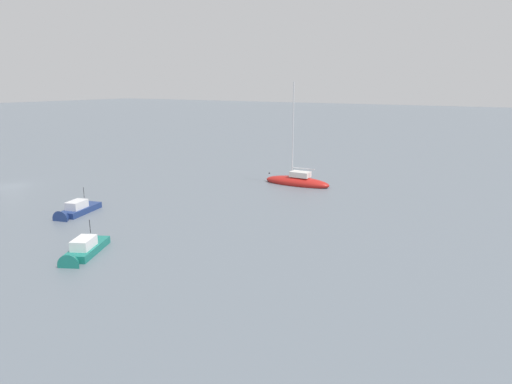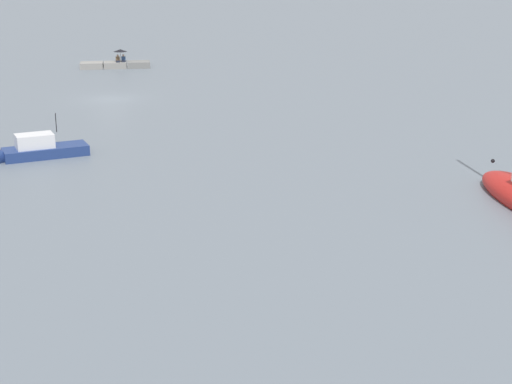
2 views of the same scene
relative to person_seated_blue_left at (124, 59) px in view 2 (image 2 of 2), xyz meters
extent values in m
plane|color=slate|center=(0.84, 17.00, -0.85)|extent=(500.00, 500.00, 0.00)
cube|color=slate|center=(-1.46, -0.09, -0.55)|extent=(2.22, 1.95, 0.60)
cube|color=gray|center=(0.84, -0.09, -0.55)|extent=(2.22, 1.95, 0.60)
cube|color=gray|center=(3.14, -0.09, -0.55)|extent=(2.22, 1.95, 0.60)
cube|color=#1E2333|center=(-0.01, 0.20, -0.17)|extent=(0.38, 0.43, 0.16)
cube|color=navy|center=(0.00, -0.08, 0.01)|extent=(0.41, 0.24, 0.52)
sphere|color=tan|center=(0.00, -0.08, 0.37)|extent=(0.22, 0.22, 0.22)
cube|color=#1E2333|center=(0.55, 0.27, -0.17)|extent=(0.38, 0.43, 0.16)
cube|color=brown|center=(0.56, -0.01, 0.01)|extent=(0.41, 0.24, 0.52)
sphere|color=tan|center=(0.56, -0.01, 0.37)|extent=(0.22, 0.22, 0.22)
cylinder|color=black|center=(0.28, -0.05, 0.27)|extent=(0.02, 0.02, 1.05)
cone|color=black|center=(0.28, -0.05, 0.86)|extent=(1.32, 1.32, 0.23)
sphere|color=black|center=(0.28, -0.05, 1.01)|extent=(0.05, 0.05, 0.05)
sphere|color=black|center=(-18.78, 43.09, 0.27)|extent=(0.20, 0.20, 0.20)
cube|color=navy|center=(3.97, 34.47, -0.66)|extent=(4.95, 2.95, 0.78)
cone|color=navy|center=(6.20, 35.12, -0.66)|extent=(2.02, 2.03, 1.64)
cube|color=silver|center=(4.50, 34.63, 0.12)|extent=(2.33, 1.82, 0.78)
cube|color=#283847|center=(5.04, 34.78, 0.16)|extent=(0.44, 1.20, 0.54)
cylinder|color=black|center=(3.30, 34.27, 1.05)|extent=(0.05, 0.05, 1.09)
camera|label=1|loc=(31.53, 72.27, 11.76)|focal=31.56mm
camera|label=2|loc=(-1.47, 78.33, 10.34)|focal=54.39mm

